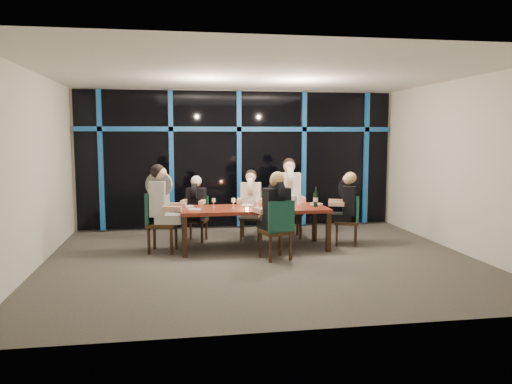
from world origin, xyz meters
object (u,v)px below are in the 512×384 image
dining_table (254,211)px  chair_far_left (197,216)px  chair_near_mid (278,227)px  diner_near_mid (276,202)px  diner_far_left (196,199)px  chair_far_mid (251,212)px  diner_far_right (289,186)px  chair_end_left (157,219)px  water_pitcher (293,202)px  wine_bottle (316,199)px  diner_far_mid (251,194)px  diner_end_left (162,195)px  diner_end_right (347,198)px  chair_far_right (288,207)px  chair_end_right (351,217)px

dining_table → chair_far_left: bearing=137.4°
chair_near_mid → diner_near_mid: bearing=-90.0°
chair_far_left → diner_far_left: (-0.02, -0.07, 0.34)m
chair_far_mid → diner_far_right: size_ratio=0.89×
chair_end_left → water_pitcher: bearing=-83.0°
chair_near_mid → wine_bottle: size_ratio=2.76×
dining_table → diner_far_mid: 0.86m
chair_far_mid → diner_far_mid: size_ratio=1.03×
diner_far_right → chair_far_mid: bearing=-174.4°
dining_table → chair_far_mid: size_ratio=2.80×
diner_end_left → chair_end_left: bearing=90.0°
diner_far_left → wine_bottle: bearing=-4.6°
chair_end_left → diner_end_right: size_ratio=1.16×
diner_far_left → chair_far_right: bearing=23.9°
chair_end_right → diner_near_mid: bearing=-44.4°
chair_end_right → diner_near_mid: size_ratio=0.96×
diner_far_right → water_pitcher: (-0.18, -1.08, -0.16)m
chair_end_left → chair_near_mid: size_ratio=1.06×
chair_end_left → chair_near_mid: bearing=-103.1°
chair_end_left → wine_bottle: 2.83m
chair_far_right → wine_bottle: wine_bottle is taller
dining_table → chair_far_mid: 0.92m
diner_far_left → diner_near_mid: diner_near_mid is taller
diner_end_left → wine_bottle: 2.73m
dining_table → diner_far_mid: size_ratio=2.87×
dining_table → chair_end_left: 1.71m
chair_far_left → diner_far_right: (1.82, 0.01, 0.55)m
water_pitcher → diner_end_left: bearing=158.9°
chair_far_left → diner_far_right: 1.90m
chair_end_right → diner_near_mid: diner_near_mid is taller
chair_far_right → chair_end_left: size_ratio=1.03×
diner_far_mid → dining_table: bearing=-79.6°
diner_far_left → wine_bottle: 2.29m
diner_far_right → wine_bottle: (0.26, -0.99, -0.14)m
chair_end_left → wine_bottle: wine_bottle is taller
chair_far_mid → diner_end_left: diner_end_left is taller
chair_far_left → chair_end_right: chair_end_right is taller
chair_end_right → diner_end_left: bearing=-71.5°
diner_far_mid → diner_end_left: diner_end_left is taller
chair_far_left → chair_near_mid: bearing=-36.6°
diner_near_mid → diner_far_right: bearing=-125.6°
diner_far_left → chair_end_right: bearing=2.6°
chair_far_left → diner_far_mid: bearing=14.9°
chair_end_right → wine_bottle: bearing=-63.7°
chair_end_left → diner_far_right: size_ratio=1.00×
dining_table → diner_far_right: 1.29m
diner_far_mid → diner_end_left: size_ratio=0.89×
chair_near_mid → chair_far_right: bearing=-123.6°
chair_far_left → diner_far_mid: size_ratio=0.95×
chair_far_left → diner_end_right: diner_end_right is taller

